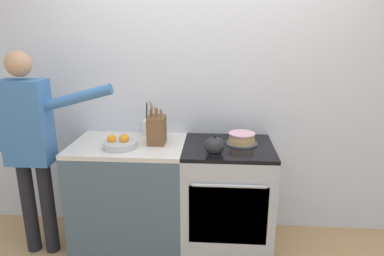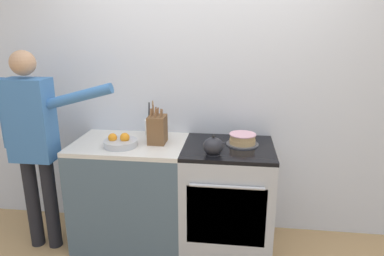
% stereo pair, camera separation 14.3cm
% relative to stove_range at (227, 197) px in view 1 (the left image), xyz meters
% --- Properties ---
extents(wall_back, '(8.00, 0.04, 2.60)m').
position_rel_stove_range_xyz_m(wall_back, '(-0.23, 0.34, 0.85)').
color(wall_back, silver).
rests_on(wall_back, ground_plane).
extents(counter_cabinet, '(0.91, 0.64, 0.90)m').
position_rel_stove_range_xyz_m(counter_cabinet, '(-0.82, 0.00, -0.00)').
color(counter_cabinet, '#4C6070').
rests_on(counter_cabinet, ground_plane).
extents(stove_range, '(0.72, 0.67, 0.90)m').
position_rel_stove_range_xyz_m(stove_range, '(0.00, 0.00, 0.00)').
color(stove_range, '#B7BABF').
rests_on(stove_range, ground_plane).
extents(layer_cake, '(0.26, 0.26, 0.09)m').
position_rel_stove_range_xyz_m(layer_cake, '(0.11, 0.06, 0.49)').
color(layer_cake, '#4C4C51').
rests_on(layer_cake, stove_range).
extents(tea_kettle, '(0.19, 0.15, 0.15)m').
position_rel_stove_range_xyz_m(tea_kettle, '(-0.11, -0.19, 0.51)').
color(tea_kettle, '#232328').
rests_on(tea_kettle, stove_range).
extents(knife_block, '(0.14, 0.17, 0.31)m').
position_rel_stove_range_xyz_m(knife_block, '(-0.58, 0.02, 0.56)').
color(knife_block, brown).
rests_on(knife_block, counter_cabinet).
extents(utensil_crock, '(0.12, 0.12, 0.31)m').
position_rel_stove_range_xyz_m(utensil_crock, '(-0.67, 0.23, 0.52)').
color(utensil_crock, silver).
rests_on(utensil_crock, counter_cabinet).
extents(fruit_bowl, '(0.27, 0.27, 0.11)m').
position_rel_stove_range_xyz_m(fruit_bowl, '(-0.85, -0.10, 0.48)').
color(fruit_bowl, '#B7BABF').
rests_on(fruit_bowl, counter_cabinet).
extents(person_baker, '(0.93, 0.20, 1.65)m').
position_rel_stove_range_xyz_m(person_baker, '(-1.52, -0.19, 0.53)').
color(person_baker, black).
rests_on(person_baker, ground_plane).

